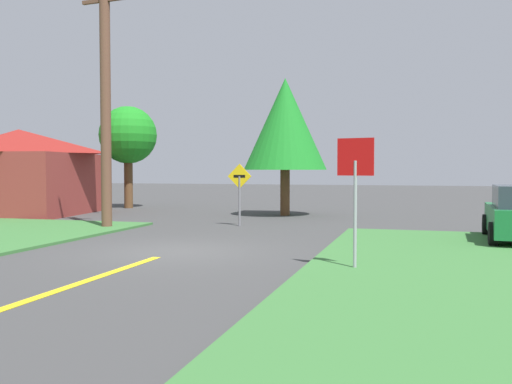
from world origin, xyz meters
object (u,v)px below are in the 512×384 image
object	(u,v)px
stop_sign	(355,178)
direction_sign	(240,187)
oak_tree_left	(128,136)
barn	(19,172)
utility_pole_mid	(106,103)
pine_tree_center	(285,124)

from	to	relation	value
stop_sign	direction_sign	xyz separation A→B (m)	(-5.01, 7.93, -0.50)
stop_sign	oak_tree_left	world-z (taller)	oak_tree_left
oak_tree_left	barn	world-z (taller)	oak_tree_left
direction_sign	oak_tree_left	xyz separation A→B (m)	(-8.54, 7.28, 2.42)
stop_sign	oak_tree_left	distance (m)	20.46
direction_sign	oak_tree_left	size ratio (longest dim) A/B	0.42
utility_pole_mid	direction_sign	size ratio (longest dim) A/B	3.78
utility_pole_mid	barn	size ratio (longest dim) A/B	1.15
utility_pole_mid	oak_tree_left	xyz separation A→B (m)	(-4.37, 9.38, -0.53)
stop_sign	oak_tree_left	size ratio (longest dim) A/B	0.50
utility_pole_mid	direction_sign	world-z (taller)	utility_pole_mid
direction_sign	pine_tree_center	size ratio (longest dim) A/B	0.37
stop_sign	pine_tree_center	xyz separation A→B (m)	(-4.50, 12.90, 2.15)
utility_pole_mid	barn	world-z (taller)	utility_pole_mid
pine_tree_center	barn	bearing A→B (deg)	-168.70
utility_pole_mid	oak_tree_left	distance (m)	10.36
stop_sign	pine_tree_center	bearing A→B (deg)	-59.39
stop_sign	oak_tree_left	bearing A→B (deg)	-36.88
direction_sign	oak_tree_left	bearing A→B (deg)	139.57
stop_sign	pine_tree_center	world-z (taller)	pine_tree_center
utility_pole_mid	pine_tree_center	xyz separation A→B (m)	(4.69, 7.08, -0.30)
utility_pole_mid	pine_tree_center	distance (m)	8.50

